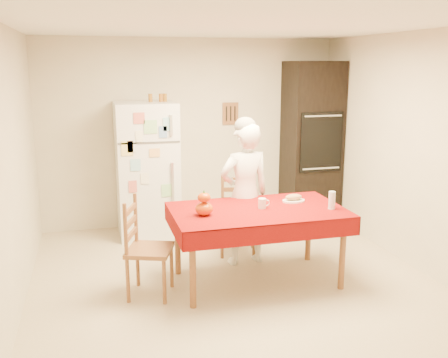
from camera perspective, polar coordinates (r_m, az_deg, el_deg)
name	(u,v)px	position (r m, az deg, el deg)	size (l,w,h in m)	color
floor	(238,288)	(5.03, 1.64, -12.36)	(4.50, 4.50, 0.00)	tan
room_shell	(239,124)	(4.59, 1.77, 6.30)	(4.02, 4.52, 2.51)	beige
refrigerator	(147,170)	(6.41, -8.78, 1.06)	(0.75, 0.74, 1.70)	white
oven_cabinet	(311,143)	(7.02, 9.95, 4.13)	(0.70, 0.62, 2.20)	black
dining_table	(258,216)	(4.96, 3.85, -4.21)	(1.70, 1.00, 0.76)	brown
chair_far	(238,209)	(5.81, 1.59, -3.50)	(0.51, 0.50, 0.95)	brown
chair_left	(143,244)	(4.78, -9.28, -7.35)	(0.52, 0.53, 0.95)	brown
seated_woman	(245,194)	(5.40, 2.38, -1.77)	(0.57, 0.37, 1.56)	white
coffee_mug	(262,203)	(4.95, 4.38, -2.80)	(0.08, 0.08, 0.10)	white
pumpkin_lower	(204,209)	(4.71, -2.28, -3.41)	(0.17, 0.17, 0.13)	#DD5205
pumpkin_upper	(204,197)	(4.68, -2.30, -2.13)	(0.12, 0.12, 0.09)	red
wine_glass	(332,200)	(5.02, 12.22, -2.38)	(0.07, 0.07, 0.18)	silver
bread_plate	(294,201)	(5.23, 7.95, -2.48)	(0.24, 0.24, 0.02)	white
bread_loaf	(294,197)	(5.22, 7.97, -2.05)	(0.18, 0.10, 0.06)	#A37E50
spice_jar_left	(150,98)	(6.34, -8.41, 9.17)	(0.05, 0.05, 0.10)	#915A1A
spice_jar_mid	(161,98)	(6.36, -7.23, 9.21)	(0.05, 0.05, 0.10)	#97571B
spice_jar_right	(165,98)	(6.37, -6.76, 9.23)	(0.05, 0.05, 0.10)	brown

